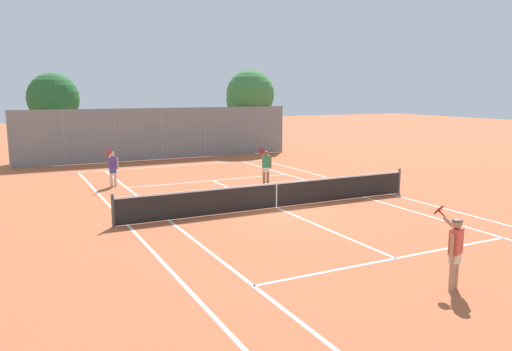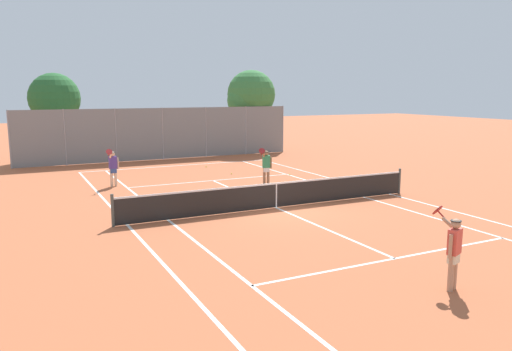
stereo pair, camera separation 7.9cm
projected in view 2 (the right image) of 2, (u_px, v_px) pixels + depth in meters
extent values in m
plane|color=#B25B38|center=(276.00, 208.00, 18.58)|extent=(120.00, 120.00, 0.00)
cube|color=silver|center=(178.00, 166.00, 29.09)|extent=(11.00, 0.10, 0.01)
cube|color=silver|center=(128.00, 225.00, 16.17)|extent=(0.10, 23.80, 0.01)
cube|color=silver|center=(391.00, 194.00, 21.00)|extent=(0.10, 23.80, 0.01)
cube|color=silver|center=(169.00, 220.00, 16.77)|extent=(0.10, 23.80, 0.01)
cube|color=silver|center=(365.00, 197.00, 20.40)|extent=(0.10, 23.80, 0.01)
cube|color=silver|center=(395.00, 259.00, 12.93)|extent=(8.26, 0.10, 0.01)
cube|color=silver|center=(213.00, 181.00, 24.23)|extent=(8.26, 0.10, 0.01)
cube|color=silver|center=(276.00, 208.00, 18.58)|extent=(0.10, 12.80, 0.01)
cylinder|color=#474C47|center=(113.00, 211.00, 15.88)|extent=(0.10, 0.10, 1.07)
cylinder|color=#474C47|center=(399.00, 181.00, 21.11)|extent=(0.10, 0.10, 1.07)
cube|color=black|center=(276.00, 196.00, 18.50)|extent=(11.90, 0.02, 0.89)
cube|color=white|center=(276.00, 183.00, 18.43)|extent=(11.90, 0.03, 0.06)
cube|color=white|center=(276.00, 196.00, 18.51)|extent=(0.05, 0.03, 0.89)
cylinder|color=tan|center=(451.00, 273.00, 10.77)|extent=(0.13, 0.13, 0.82)
cylinder|color=tan|center=(454.00, 271.00, 10.90)|extent=(0.13, 0.13, 0.82)
cube|color=beige|center=(454.00, 257.00, 10.78)|extent=(0.33, 0.27, 0.24)
cube|color=#D84C3F|center=(455.00, 241.00, 10.72)|extent=(0.39, 0.31, 0.56)
sphere|color=tan|center=(456.00, 224.00, 10.65)|extent=(0.22, 0.22, 0.22)
cylinder|color=black|center=(456.00, 221.00, 10.64)|extent=(0.23, 0.23, 0.02)
cylinder|color=tan|center=(450.00, 246.00, 10.57)|extent=(0.08, 0.08, 0.52)
cylinder|color=tan|center=(451.00, 226.00, 10.86)|extent=(0.24, 0.45, 0.35)
cylinder|color=maroon|center=(442.00, 216.00, 11.10)|extent=(0.12, 0.25, 0.22)
cylinder|color=maroon|center=(437.00, 210.00, 11.16)|extent=(0.33, 0.28, 0.23)
cylinder|color=beige|center=(116.00, 177.00, 22.75)|extent=(0.13, 0.13, 0.82)
cylinder|color=beige|center=(112.00, 178.00, 22.66)|extent=(0.13, 0.13, 0.82)
cube|color=#334C8C|center=(113.00, 170.00, 22.65)|extent=(0.29, 0.19, 0.24)
cube|color=#4C388C|center=(113.00, 162.00, 22.59)|extent=(0.35, 0.22, 0.56)
sphere|color=beige|center=(112.00, 154.00, 22.52)|extent=(0.22, 0.22, 0.22)
cylinder|color=black|center=(112.00, 152.00, 22.51)|extent=(0.23, 0.23, 0.02)
cylinder|color=beige|center=(118.00, 163.00, 22.71)|extent=(0.08, 0.08, 0.52)
cylinder|color=beige|center=(110.00, 157.00, 22.36)|extent=(0.10, 0.46, 0.35)
cylinder|color=maroon|center=(109.00, 154.00, 22.04)|extent=(0.04, 0.25, 0.22)
cylinder|color=maroon|center=(109.00, 152.00, 21.92)|extent=(0.29, 0.21, 0.23)
cylinder|color=#936B4C|center=(268.00, 176.00, 23.01)|extent=(0.13, 0.13, 0.82)
cylinder|color=#936B4C|center=(264.00, 176.00, 22.99)|extent=(0.13, 0.13, 0.82)
cube|color=white|center=(266.00, 169.00, 22.95)|extent=(0.33, 0.27, 0.24)
cube|color=#338C59|center=(266.00, 162.00, 22.89)|extent=(0.39, 0.31, 0.56)
sphere|color=#936B4C|center=(266.00, 153.00, 22.82)|extent=(0.22, 0.22, 0.22)
cylinder|color=black|center=(266.00, 152.00, 22.81)|extent=(0.23, 0.23, 0.02)
cylinder|color=#936B4C|center=(271.00, 163.00, 22.92)|extent=(0.08, 0.08, 0.52)
cylinder|color=#936B4C|center=(264.00, 156.00, 22.69)|extent=(0.24, 0.45, 0.35)
cylinder|color=maroon|center=(262.00, 153.00, 22.39)|extent=(0.12, 0.25, 0.22)
cylinder|color=maroon|center=(262.00, 151.00, 22.26)|extent=(0.33, 0.28, 0.23)
sphere|color=#D1DB33|center=(290.00, 174.00, 25.82)|extent=(0.07, 0.07, 0.07)
sphere|color=#D1DB33|center=(206.00, 167.00, 28.44)|extent=(0.07, 0.07, 0.07)
sphere|color=#D1DB33|center=(231.00, 174.00, 26.05)|extent=(0.07, 0.07, 0.07)
cylinder|color=gray|center=(9.00, 140.00, 27.68)|extent=(0.08, 0.08, 3.28)
cylinder|color=gray|center=(65.00, 137.00, 28.95)|extent=(0.08, 0.08, 3.28)
cylinder|color=gray|center=(116.00, 135.00, 30.23)|extent=(0.08, 0.08, 3.28)
cylinder|color=gray|center=(163.00, 134.00, 31.51)|extent=(0.08, 0.08, 3.28)
cylinder|color=gray|center=(206.00, 132.00, 32.78)|extent=(0.08, 0.08, 3.28)
cylinder|color=gray|center=(246.00, 130.00, 34.06)|extent=(0.08, 0.08, 3.28)
cylinder|color=gray|center=(283.00, 129.00, 35.34)|extent=(0.08, 0.08, 3.28)
cube|color=slate|center=(163.00, 134.00, 31.51)|extent=(17.44, 0.02, 3.24)
cylinder|color=brown|center=(57.00, 138.00, 31.63)|extent=(0.21, 0.21, 2.74)
sphere|color=#26602D|center=(54.00, 98.00, 31.22)|extent=(3.16, 3.16, 3.16)
sphere|color=#26602D|center=(49.00, 105.00, 30.85)|extent=(1.96, 1.96, 1.96)
cylinder|color=brown|center=(251.00, 131.00, 35.99)|extent=(0.23, 0.23, 2.88)
sphere|color=#387A3D|center=(251.00, 94.00, 35.55)|extent=(3.42, 3.42, 3.42)
sphere|color=#387A3D|center=(245.00, 100.00, 35.27)|extent=(2.48, 2.48, 2.48)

